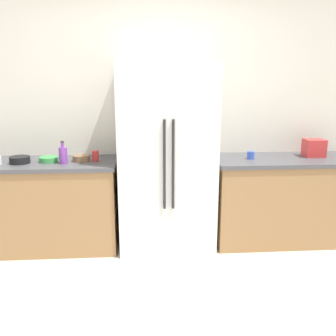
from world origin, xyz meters
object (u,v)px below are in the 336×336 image
object	(u,v)px
bottle_a	(63,155)
bowl_c	(49,159)
refrigerator	(166,157)
cup_b	(95,156)
bowl_a	(20,160)
toaster	(314,148)
cup_a	(251,155)
bowl_b	(81,158)

from	to	relation	value
bottle_a	bowl_c	bearing A→B (deg)	149.88
refrigerator	cup_b	size ratio (longest dim) A/B	18.21
bowl_a	bowl_c	world-z (taller)	bowl_a
toaster	bowl_c	world-z (taller)	toaster
cup_b	cup_a	bearing A→B (deg)	-0.70
bowl_b	bowl_a	bearing A→B (deg)	-174.33
refrigerator	cup_a	world-z (taller)	refrigerator
refrigerator	bowl_b	bearing A→B (deg)	178.16
cup_a	bowl_a	distance (m)	2.28
bottle_a	toaster	bearing A→B (deg)	3.49
bowl_a	bottle_a	bearing A→B (deg)	-5.76
cup_a	cup_b	world-z (taller)	cup_b
bowl_c	bottle_a	bearing A→B (deg)	-30.12
bowl_a	cup_a	bearing A→B (deg)	0.84
cup_a	bowl_b	distance (m)	1.70
bowl_a	bowl_c	bearing A→B (deg)	10.70
toaster	bowl_c	distance (m)	2.71
cup_a	toaster	bearing A→B (deg)	6.53
bottle_a	bowl_b	bearing A→B (deg)	32.98
bowl_a	toaster	bearing A→B (deg)	2.18
bottle_a	bowl_c	world-z (taller)	bottle_a
bottle_a	bowl_c	size ratio (longest dim) A/B	1.18
toaster	bowl_b	xyz separation A→B (m)	(-2.40, -0.06, -0.06)
bottle_a	cup_b	distance (m)	0.31
bowl_b	bowl_c	world-z (taller)	bowl_b
cup_a	refrigerator	bearing A→B (deg)	-179.77
cup_a	bowl_c	bearing A→B (deg)	179.54
cup_a	bowl_c	xyz separation A→B (m)	(-2.02, 0.02, -0.01)
bottle_a	bowl_a	xyz separation A→B (m)	(-0.42, 0.04, -0.05)
bowl_a	bowl_b	xyz separation A→B (m)	(0.58, 0.06, -0.00)
refrigerator	cup_a	xyz separation A→B (m)	(0.86, 0.00, 0.01)
toaster	bowl_c	bearing A→B (deg)	-178.66
toaster	cup_b	distance (m)	2.26
refrigerator	bowl_b	xyz separation A→B (m)	(-0.84, 0.03, -0.00)
refrigerator	cup_b	xyz separation A→B (m)	(-0.70, 0.02, 0.02)
bottle_a	cup_a	world-z (taller)	bottle_a
refrigerator	toaster	size ratio (longest dim) A/B	9.18
refrigerator	cup_b	world-z (taller)	refrigerator
bowl_a	bowl_b	size ratio (longest dim) A/B	1.15
cup_a	bottle_a	bearing A→B (deg)	-177.65
cup_b	refrigerator	bearing A→B (deg)	-1.85
bottle_a	cup_a	xyz separation A→B (m)	(1.86, 0.08, -0.05)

